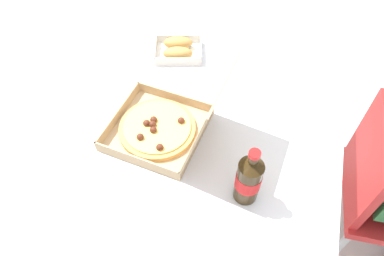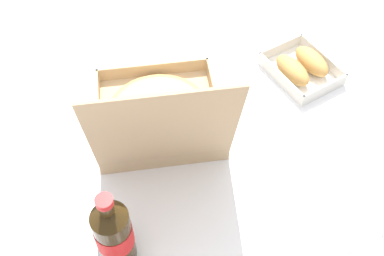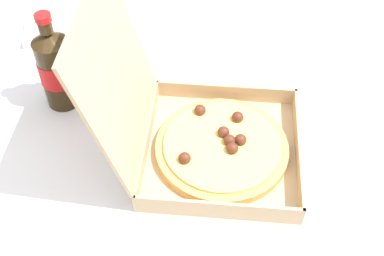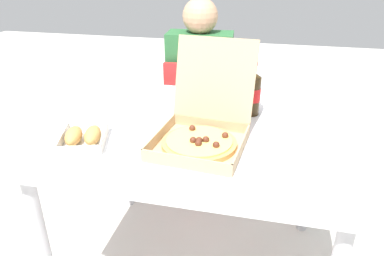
{
  "view_description": "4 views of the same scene",
  "coord_description": "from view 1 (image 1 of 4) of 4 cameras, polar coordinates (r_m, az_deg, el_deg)",
  "views": [
    {
      "loc": [
        0.71,
        0.17,
        1.7
      ],
      "look_at": [
        0.03,
        -0.04,
        0.8
      ],
      "focal_mm": 33.2,
      "sensor_mm": 36.0,
      "label": 1
    },
    {
      "loc": [
        0.13,
        0.59,
        1.66
      ],
      "look_at": [
        -0.03,
        -0.06,
        0.8
      ],
      "focal_mm": 44.07,
      "sensor_mm": 36.0,
      "label": 2
    },
    {
      "loc": [
        -0.59,
        -0.1,
        1.51
      ],
      "look_at": [
        0.04,
        -0.1,
        0.81
      ],
      "focal_mm": 46.58,
      "sensor_mm": 36.0,
      "label": 3
    },
    {
      "loc": [
        0.25,
        -1.22,
        1.34
      ],
      "look_at": [
        -0.0,
        -0.12,
        0.8
      ],
      "focal_mm": 33.14,
      "sensor_mm": 36.0,
      "label": 4
    }
  ],
  "objects": [
    {
      "name": "pizza_box_open",
      "position": [
        1.17,
        -4.23,
        0.39
      ],
      "size": [
        0.33,
        0.41,
        0.34
      ],
      "color": "tan",
      "rests_on": "dining_table"
    },
    {
      "name": "ground_plane",
      "position": [
        1.85,
        1.38,
        -15.04
      ],
      "size": [
        10.0,
        10.0,
        0.0
      ],
      "primitive_type": "plane",
      "color": "beige"
    },
    {
      "name": "bread_side_box",
      "position": [
        1.48,
        -2.26,
        12.57
      ],
      "size": [
        0.2,
        0.23,
        0.06
      ],
      "color": "white",
      "rests_on": "dining_table"
    },
    {
      "name": "paper_menu",
      "position": [
        1.4,
        13.71,
        6.75
      ],
      "size": [
        0.24,
        0.19,
        0.0
      ],
      "primitive_type": "cube",
      "rotation": [
        0.0,
        0.0,
        0.2
      ],
      "color": "white",
      "rests_on": "dining_table"
    },
    {
      "name": "dining_table",
      "position": [
        1.28,
        1.93,
        -3.33
      ],
      "size": [
        1.14,
        0.91,
        0.74
      ],
      "color": "white",
      "rests_on": "ground_plane"
    },
    {
      "name": "cola_bottle",
      "position": [
        1.02,
        9.09,
        -8.06
      ],
      "size": [
        0.07,
        0.07,
        0.22
      ],
      "color": "#33230F",
      "rests_on": "dining_table"
    }
  ]
}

